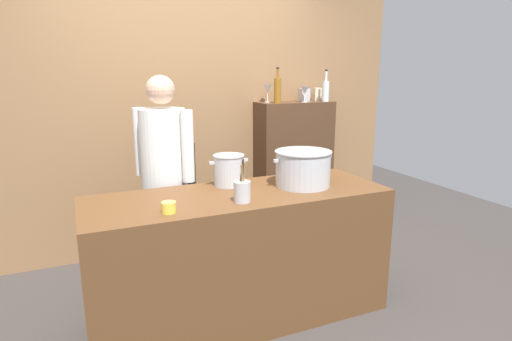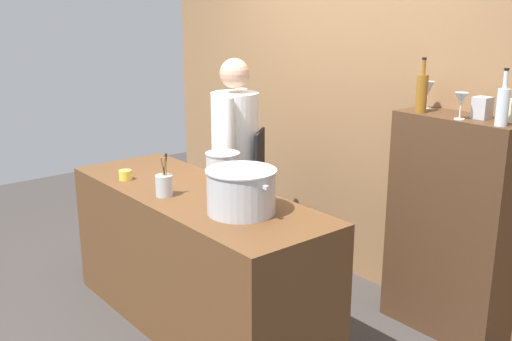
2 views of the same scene
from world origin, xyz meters
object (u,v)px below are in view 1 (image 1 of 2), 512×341
(butter_jar, at_px, (169,207))
(stockpot_large, at_px, (303,168))
(stockpot_small, at_px, (229,170))
(utensil_crock, at_px, (242,191))
(wine_bottle_amber, at_px, (278,90))
(wine_glass_wide, at_px, (305,91))
(wine_glass_tall, at_px, (267,89))
(spice_tin_cream, at_px, (317,94))
(spice_tin_silver, at_px, (304,95))
(chef, at_px, (165,169))
(wine_bottle_clear, at_px, (326,90))

(butter_jar, bearing_deg, stockpot_large, 11.34)
(stockpot_large, bearing_deg, butter_jar, -168.66)
(stockpot_small, relative_size, utensil_crock, 1.06)
(utensil_crock, height_order, wine_bottle_amber, wine_bottle_amber)
(stockpot_small, height_order, utensil_crock, utensil_crock)
(butter_jar, bearing_deg, wine_glass_wide, 38.49)
(stockpot_large, distance_m, wine_glass_tall, 1.36)
(wine_bottle_amber, relative_size, spice_tin_cream, 2.57)
(wine_glass_tall, distance_m, spice_tin_cream, 0.56)
(stockpot_large, relative_size, spice_tin_silver, 3.63)
(stockpot_large, relative_size, wine_glass_wide, 2.95)
(stockpot_large, bearing_deg, chef, 144.16)
(wine_bottle_amber, distance_m, wine_glass_tall, 0.13)
(wine_glass_wide, bearing_deg, wine_bottle_amber, 175.28)
(stockpot_small, xyz_separation_m, spice_tin_cream, (1.33, 1.03, 0.44))
(stockpot_small, xyz_separation_m, wine_glass_tall, (0.77, 1.02, 0.50))
(spice_tin_silver, bearing_deg, wine_glass_wide, -117.64)
(wine_bottle_amber, xyz_separation_m, spice_tin_silver, (0.34, 0.10, -0.06))
(wine_bottle_clear, height_order, wine_glass_wide, wine_bottle_clear)
(stockpot_large, xyz_separation_m, wine_glass_wide, (0.63, 1.09, 0.47))
(wine_bottle_amber, height_order, wine_glass_tall, wine_bottle_amber)
(wine_bottle_amber, distance_m, spice_tin_cream, 0.54)
(stockpot_small, bearing_deg, stockpot_large, -25.08)
(stockpot_small, height_order, wine_glass_tall, wine_glass_tall)
(stockpot_large, bearing_deg, wine_glass_tall, 76.29)
(wine_bottle_clear, bearing_deg, chef, -164.09)
(chef, relative_size, wine_glass_wide, 10.78)
(wine_glass_wide, height_order, spice_tin_silver, wine_glass_wide)
(butter_jar, relative_size, wine_glass_tall, 0.48)
(spice_tin_silver, bearing_deg, spice_tin_cream, 13.99)
(utensil_crock, xyz_separation_m, spice_tin_cream, (1.39, 1.43, 0.48))
(stockpot_small, bearing_deg, utensil_crock, -98.28)
(spice_tin_cream, bearing_deg, wine_glass_wide, -145.11)
(utensil_crock, bearing_deg, butter_jar, -177.10)
(wine_bottle_amber, bearing_deg, spice_tin_silver, 15.82)
(utensil_crock, bearing_deg, spice_tin_silver, 48.60)
(wine_bottle_amber, bearing_deg, wine_glass_tall, 109.61)
(utensil_crock, height_order, butter_jar, utensil_crock)
(stockpot_small, xyz_separation_m, spice_tin_silver, (1.16, 0.99, 0.44))
(utensil_crock, height_order, wine_glass_wide, wine_glass_wide)
(butter_jar, relative_size, spice_tin_silver, 0.67)
(wine_bottle_amber, bearing_deg, stockpot_small, -132.60)
(utensil_crock, xyz_separation_m, wine_bottle_clear, (1.40, 1.27, 0.53))
(spice_tin_silver, bearing_deg, wine_bottle_amber, -164.18)
(butter_jar, relative_size, spice_tin_cream, 0.65)
(wine_bottle_amber, relative_size, wine_bottle_clear, 1.06)
(wine_glass_wide, bearing_deg, wine_glass_tall, 155.28)
(butter_jar, xyz_separation_m, wine_bottle_clear, (1.86, 1.30, 0.57))
(stockpot_large, height_order, spice_tin_silver, spice_tin_silver)
(stockpot_small, bearing_deg, wine_glass_tall, 52.75)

